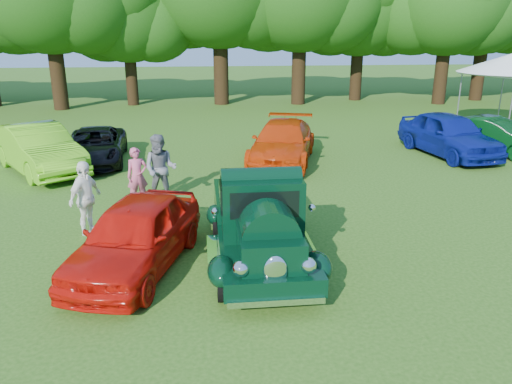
{
  "coord_description": "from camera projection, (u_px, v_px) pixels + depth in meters",
  "views": [
    {
      "loc": [
        -1.01,
        -9.07,
        4.74
      ],
      "look_at": [
        0.21,
        1.98,
        1.1
      ],
      "focal_mm": 35.0,
      "sensor_mm": 36.0,
      "label": 1
    }
  ],
  "objects": [
    {
      "name": "ground",
      "position": [
        256.0,
        274.0,
        10.15
      ],
      "size": [
        120.0,
        120.0,
        0.0
      ],
      "primitive_type": "plane",
      "color": "#275012",
      "rests_on": "ground"
    },
    {
      "name": "canopy_tent",
      "position": [
        511.0,
        64.0,
        23.7
      ],
      "size": [
        6.21,
        6.21,
        3.66
      ],
      "rotation": [
        0.0,
        0.0,
        0.33
      ],
      "color": "white",
      "rests_on": "ground"
    },
    {
      "name": "spectator_white",
      "position": [
        85.0,
        198.0,
        11.85
      ],
      "size": [
        0.87,
        1.15,
        1.82
      ],
      "primitive_type": "imported",
      "rotation": [
        0.0,
        0.0,
        1.11
      ],
      "color": "white",
      "rests_on": "ground"
    },
    {
      "name": "back_car_orange",
      "position": [
        283.0,
        143.0,
        18.39
      ],
      "size": [
        3.51,
        5.58,
        1.51
      ],
      "primitive_type": "imported",
      "rotation": [
        0.0,
        0.0,
        -0.29
      ],
      "color": "red",
      "rests_on": "ground"
    },
    {
      "name": "back_car_black",
      "position": [
        95.0,
        146.0,
        18.39
      ],
      "size": [
        2.44,
        4.7,
        1.26
      ],
      "primitive_type": "imported",
      "rotation": [
        0.0,
        0.0,
        0.08
      ],
      "color": "black",
      "rests_on": "ground"
    },
    {
      "name": "back_car_lime",
      "position": [
        39.0,
        149.0,
        17.16
      ],
      "size": [
        4.23,
        5.06,
        1.63
      ],
      "primitive_type": "imported",
      "rotation": [
        0.0,
        0.0,
        0.6
      ],
      "color": "#5EB718",
      "rests_on": "ground"
    },
    {
      "name": "hero_pickup",
      "position": [
        260.0,
        223.0,
        10.56
      ],
      "size": [
        2.29,
        4.92,
        1.92
      ],
      "color": "black",
      "rests_on": "ground"
    },
    {
      "name": "spectator_grey",
      "position": [
        161.0,
        169.0,
        14.08
      ],
      "size": [
        1.09,
        0.92,
        1.96
      ],
      "primitive_type": "imported",
      "rotation": [
        0.0,
        0.0,
        -0.21
      ],
      "color": "slate",
      "rests_on": "ground"
    },
    {
      "name": "red_convertible",
      "position": [
        136.0,
        235.0,
        10.19
      ],
      "size": [
        2.91,
        4.6,
        1.46
      ],
      "primitive_type": "imported",
      "rotation": [
        0.0,
        0.0,
        -0.3
      ],
      "color": "red",
      "rests_on": "ground"
    },
    {
      "name": "back_car_green",
      "position": [
        493.0,
        136.0,
        19.77
      ],
      "size": [
        3.78,
        4.36,
        1.42
      ],
      "primitive_type": "imported",
      "rotation": [
        0.0,
        0.0,
        0.64
      ],
      "color": "black",
      "rests_on": "ground"
    },
    {
      "name": "back_car_blue",
      "position": [
        449.0,
        134.0,
        19.45
      ],
      "size": [
        2.71,
        5.16,
        1.68
      ],
      "primitive_type": "imported",
      "rotation": [
        0.0,
        0.0,
        0.15
      ],
      "color": "navy",
      "rests_on": "ground"
    },
    {
      "name": "spectator_pink",
      "position": [
        137.0,
        176.0,
        14.02
      ],
      "size": [
        0.69,
        0.56,
        1.62
      ],
      "primitive_type": "imported",
      "rotation": [
        0.0,
        0.0,
        0.34
      ],
      "color": "#C14F70",
      "rests_on": "ground"
    }
  ]
}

